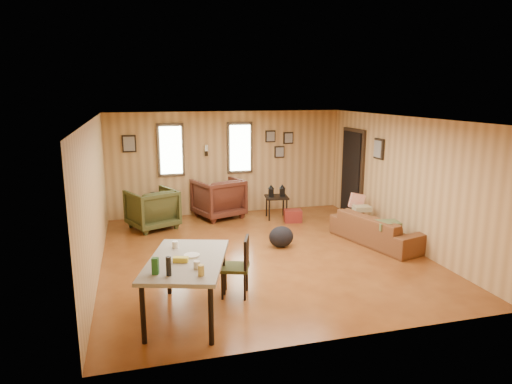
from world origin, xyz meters
TOP-DOWN VIEW (x-y plane):
  - room at (0.17, 0.27)m, footprint 5.54×6.04m
  - sofa at (2.29, 0.00)m, footprint 1.05×2.01m
  - recliner_brown at (-0.29, 2.63)m, footprint 1.22×1.18m
  - recliner_green at (-1.80, 2.14)m, footprint 1.16×1.13m
  - end_table at (-1.65, 2.82)m, footprint 0.61×0.57m
  - side_table at (0.97, 2.19)m, footprint 0.55×0.55m
  - cooler at (1.23, 1.80)m, footprint 0.43×0.34m
  - backpack at (0.45, 0.26)m, footprint 0.50×0.40m
  - sofa_pillows at (2.32, 0.28)m, footprint 0.56×1.76m
  - dining_table at (-1.56, -1.99)m, footprint 1.33×1.74m
  - dining_chair at (-0.77, -1.55)m, footprint 0.50×0.50m

SIDE VIEW (x-z plane):
  - cooler at x=1.23m, z-range 0.00..0.27m
  - backpack at x=0.45m, z-range 0.00..0.40m
  - end_table at x=-1.65m, z-range 0.04..0.68m
  - sofa at x=2.29m, z-range 0.00..0.75m
  - recliner_green at x=-1.80m, z-range 0.00..0.93m
  - dining_chair at x=-0.77m, z-range 0.05..0.91m
  - recliner_brown at x=-0.29m, z-range 0.00..1.00m
  - sofa_pillows at x=2.32m, z-range 0.32..0.68m
  - side_table at x=0.97m, z-range 0.14..0.93m
  - dining_table at x=-1.56m, z-range 0.21..1.22m
  - room at x=0.17m, z-range -0.02..2.43m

